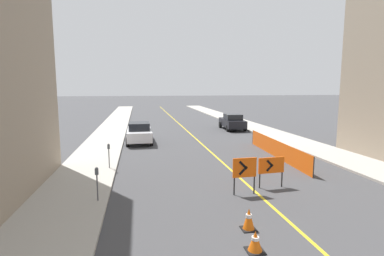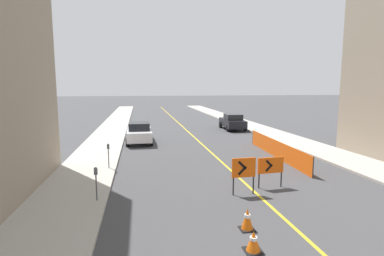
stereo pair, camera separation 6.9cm
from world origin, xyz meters
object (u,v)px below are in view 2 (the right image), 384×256
(arrow_barricade_secondary, at_px, (271,166))
(parking_meter_near_curb, at_px, (96,177))
(traffic_cone_fifth, at_px, (253,241))
(parked_car_curb_mid, at_px, (233,122))
(arrow_barricade_primary, at_px, (244,169))
(parked_car_curb_near, at_px, (139,132))
(parking_meter_far_curb, at_px, (108,151))
(traffic_cone_farthest, at_px, (247,219))

(arrow_barricade_secondary, height_order, parking_meter_near_curb, parking_meter_near_curb)
(parking_meter_near_curb, bearing_deg, arrow_barricade_secondary, 4.59)
(traffic_cone_fifth, xyz_separation_m, arrow_barricade_secondary, (2.57, 4.63, 0.65))
(parked_car_curb_mid, relative_size, parking_meter_near_curb, 3.48)
(arrow_barricade_primary, xyz_separation_m, parking_meter_near_curb, (-5.62, 0.02, -0.02))
(traffic_cone_fifth, relative_size, arrow_barricade_primary, 0.37)
(parked_car_curb_near, distance_m, parking_meter_far_curb, 7.65)
(traffic_cone_fifth, height_order, parked_car_curb_near, parked_car_curb_near)
(traffic_cone_farthest, xyz_separation_m, parked_car_curb_near, (-3.16, 14.92, 0.47))
(arrow_barricade_secondary, bearing_deg, arrow_barricade_primary, -162.12)
(traffic_cone_fifth, height_order, parking_meter_near_curb, parking_meter_near_curb)
(traffic_cone_farthest, bearing_deg, arrow_barricade_primary, 72.60)
(arrow_barricade_primary, distance_m, arrow_barricade_secondary, 1.53)
(parking_meter_near_curb, bearing_deg, traffic_cone_farthest, -31.44)
(traffic_cone_farthest, height_order, arrow_barricade_secondary, arrow_barricade_secondary)
(parked_car_curb_near, bearing_deg, parking_meter_near_curb, -97.80)
(traffic_cone_fifth, bearing_deg, parked_car_curb_mid, 73.72)
(parking_meter_near_curb, bearing_deg, parking_meter_far_curb, 90.00)
(parked_car_curb_near, bearing_deg, traffic_cone_fifth, -80.20)
(traffic_cone_farthest, relative_size, parking_meter_near_curb, 0.53)
(traffic_cone_fifth, height_order, traffic_cone_farthest, traffic_cone_farthest)
(arrow_barricade_primary, relative_size, parking_meter_far_curb, 1.17)
(parked_car_curb_mid, bearing_deg, arrow_barricade_primary, -103.56)
(arrow_barricade_secondary, bearing_deg, traffic_cone_fifth, -123.93)
(traffic_cone_farthest, relative_size, arrow_barricade_primary, 0.45)
(parking_meter_far_curb, bearing_deg, parked_car_curb_near, 78.16)
(traffic_cone_farthest, bearing_deg, parking_meter_near_curb, 148.56)
(traffic_cone_farthest, height_order, parking_meter_near_curb, parking_meter_near_curb)
(parked_car_curb_mid, bearing_deg, arrow_barricade_secondary, -99.70)
(traffic_cone_fifth, relative_size, parking_meter_near_curb, 0.44)
(traffic_cone_farthest, bearing_deg, parking_meter_far_curb, 122.45)
(arrow_barricade_secondary, distance_m, parked_car_curb_near, 12.70)
(arrow_barricade_primary, relative_size, parking_meter_near_curb, 1.18)
(traffic_cone_fifth, distance_m, parked_car_curb_near, 16.36)
(traffic_cone_farthest, distance_m, parked_car_curb_mid, 21.47)
(arrow_barricade_primary, bearing_deg, parked_car_curb_near, 106.32)
(arrow_barricade_primary, distance_m, parking_meter_far_curb, 7.25)
(traffic_cone_farthest, xyz_separation_m, parking_meter_near_curb, (-4.73, 2.89, 0.68))
(traffic_cone_fifth, xyz_separation_m, parked_car_curb_mid, (6.35, 21.76, 0.53))
(traffic_cone_fifth, bearing_deg, parked_car_curb_near, 100.17)
(arrow_barricade_secondary, xyz_separation_m, parking_meter_near_curb, (-7.03, -0.56, 0.09))
(parked_car_curb_near, relative_size, parking_meter_far_curb, 3.39)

